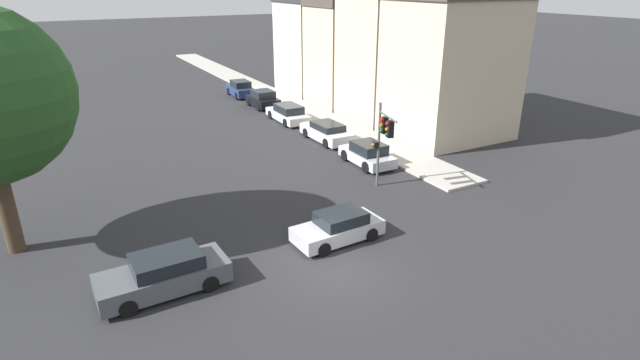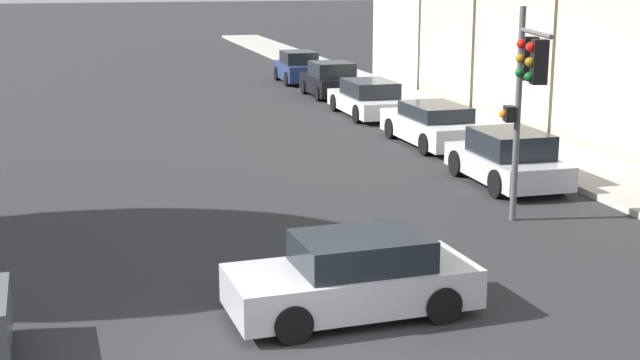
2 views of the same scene
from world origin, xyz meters
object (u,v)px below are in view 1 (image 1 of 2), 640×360
Objects in this scene: parked_car_1 at (327,132)px; crossing_car_1 at (339,227)px; traffic_signal at (384,133)px; parked_car_3 at (263,99)px; crossing_car_0 at (164,274)px; parked_car_4 at (240,89)px; parked_car_0 at (368,154)px; parked_car_2 at (288,114)px.

crossing_car_1 is at bearing 151.26° from parked_car_1.
traffic_signal reaches higher than parked_car_1.
crossing_car_1 is 1.08× the size of parked_car_3.
crossing_car_0 is 33.56m from parked_car_4.
parked_car_4 is (-0.18, 5.29, 0.02)m from parked_car_3.
traffic_signal reaches higher than parked_car_3.
parked_car_3 is (14.49, 25.07, 0.02)m from crossing_car_0.
traffic_signal reaches higher than parked_car_4.
crossing_car_1 is 10.07m from parked_car_0.
parked_car_2 is at bearing 0.08° from parked_car_1.
parked_car_3 is at bearing -0.18° from parked_car_0.
crossing_car_1 is at bearing 50.63° from traffic_signal.
crossing_car_0 is 1.01× the size of parked_car_2.
parked_car_1 is at bearing -87.67° from traffic_signal.
crossing_car_0 is at bearing 156.01° from parked_car_4.
parked_car_2 is 5.60m from parked_car_3.
parked_car_2 is 1.17× the size of parked_car_4.
crossing_car_0 is 1.19× the size of parked_car_0.
traffic_signal is 1.00× the size of parked_car_2.
crossing_car_1 is (7.66, 0.22, -0.07)m from crossing_car_0.
crossing_car_0 reaches higher than parked_car_1.
parked_car_0 is at bearing 179.63° from parked_car_2.
parked_car_0 is at bearing 176.67° from parked_car_1.
parked_car_1 reaches higher than crossing_car_1.
parked_car_4 reaches higher than parked_car_0.
parked_car_4 is (6.66, 30.14, 0.11)m from crossing_car_1.
crossing_car_1 is 1.02× the size of parked_car_0.
crossing_car_1 is (-4.97, -3.75, -2.65)m from traffic_signal.
traffic_signal is 15.82m from parked_car_2.
parked_car_0 reaches higher than parked_car_2.
crossing_car_0 is at bearing 31.05° from traffic_signal.
traffic_signal reaches higher than parked_car_2.
parked_car_2 is at bearing -178.48° from parked_car_4.
parked_car_0 is 17.28m from parked_car_3.
parked_car_1 is 17.00m from parked_car_4.
traffic_signal is at bearing 174.62° from parked_car_3.
crossing_car_0 is at bearing 143.54° from parked_car_2.
crossing_car_1 is at bearing 139.21° from parked_car_0.
crossing_car_0 is 7.66m from crossing_car_1.
parked_car_4 is at bearing -117.17° from crossing_car_0.
traffic_signal is at bearing 177.61° from parked_car_4.
parked_car_0 is 5.57m from parked_car_1.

